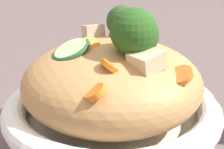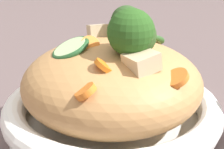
% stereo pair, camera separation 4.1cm
% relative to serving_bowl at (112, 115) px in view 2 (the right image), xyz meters
% --- Properties ---
extents(ground_plane, '(3.00, 3.00, 0.00)m').
position_rel_serving_bowl_xyz_m(ground_plane, '(0.00, 0.00, -0.03)').
color(ground_plane, '#5E4E4E').
extents(serving_bowl, '(0.27, 0.27, 0.05)m').
position_rel_serving_bowl_xyz_m(serving_bowl, '(0.00, 0.00, 0.00)').
color(serving_bowl, white).
rests_on(serving_bowl, ground_plane).
extents(noodle_heap, '(0.21, 0.21, 0.10)m').
position_rel_serving_bowl_xyz_m(noodle_heap, '(-0.00, -0.00, 0.04)').
color(noodle_heap, tan).
rests_on(noodle_heap, serving_bowl).
extents(broccoli_florets, '(0.11, 0.12, 0.06)m').
position_rel_serving_bowl_xyz_m(broccoli_florets, '(-0.01, 0.02, 0.11)').
color(broccoli_florets, '#8FB776').
rests_on(broccoli_florets, serving_bowl).
extents(carrot_coins, '(0.16, 0.16, 0.04)m').
position_rel_serving_bowl_xyz_m(carrot_coins, '(0.01, 0.03, 0.08)').
color(carrot_coins, orange).
rests_on(carrot_coins, serving_bowl).
extents(zucchini_slices, '(0.17, 0.07, 0.04)m').
position_rel_serving_bowl_xyz_m(zucchini_slices, '(-0.02, -0.02, 0.09)').
color(zucchini_slices, '#BFE0A1').
rests_on(zucchini_slices, serving_bowl).
extents(chicken_chunks, '(0.07, 0.14, 0.03)m').
position_rel_serving_bowl_xyz_m(chicken_chunks, '(-0.00, 0.01, 0.09)').
color(chicken_chunks, beige).
rests_on(chicken_chunks, serving_bowl).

